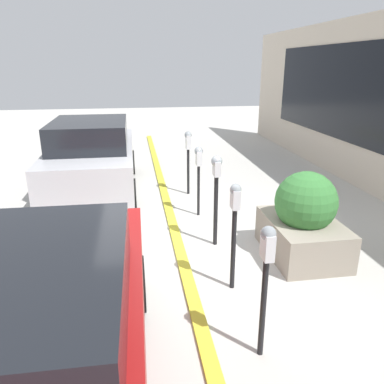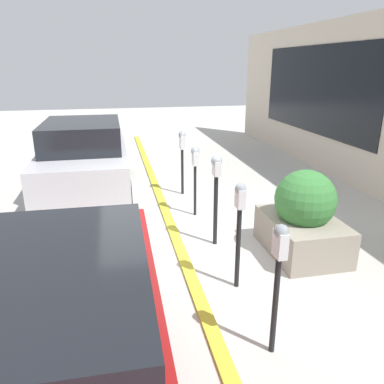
{
  "view_description": "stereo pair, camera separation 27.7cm",
  "coord_description": "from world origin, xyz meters",
  "px_view_note": "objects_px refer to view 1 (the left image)",
  "views": [
    {
      "loc": [
        -5.3,
        0.7,
        2.72
      ],
      "look_at": [
        0.0,
        -0.14,
        0.88
      ],
      "focal_mm": 35.0,
      "sensor_mm": 36.0,
      "label": 1
    },
    {
      "loc": [
        -5.25,
        0.97,
        2.72
      ],
      "look_at": [
        0.0,
        -0.14,
        0.88
      ],
      "focal_mm": 35.0,
      "sensor_mm": 36.0,
      "label": 2
    }
  ],
  "objects_px": {
    "parking_meter_farthest": "(188,148)",
    "parking_meter_second": "(235,217)",
    "parking_meter_fourth": "(199,164)",
    "parking_meter_nearest": "(266,265)",
    "parked_car_front": "(20,335)",
    "planter_box": "(304,221)",
    "parking_meter_middle": "(216,181)",
    "parked_car_middle": "(92,156)"
  },
  "relations": [
    {
      "from": "parking_meter_fourth",
      "to": "parked_car_front",
      "type": "bearing_deg",
      "value": 152.47
    },
    {
      "from": "parked_car_middle",
      "to": "parking_meter_fourth",
      "type": "bearing_deg",
      "value": -130.59
    },
    {
      "from": "parking_meter_farthest",
      "to": "parking_meter_second",
      "type": "bearing_deg",
      "value": -179.83
    },
    {
      "from": "parking_meter_second",
      "to": "parked_car_front",
      "type": "distance_m",
      "value": 2.58
    },
    {
      "from": "planter_box",
      "to": "parked_car_middle",
      "type": "relative_size",
      "value": 0.33
    },
    {
      "from": "parking_meter_nearest",
      "to": "parking_meter_fourth",
      "type": "relative_size",
      "value": 1.05
    },
    {
      "from": "parking_meter_fourth",
      "to": "parked_car_front",
      "type": "xyz_separation_m",
      "value": [
        -3.99,
        2.08,
        -0.23
      ]
    },
    {
      "from": "parking_meter_nearest",
      "to": "parked_car_middle",
      "type": "bearing_deg",
      "value": 20.62
    },
    {
      "from": "planter_box",
      "to": "parking_meter_fourth",
      "type": "bearing_deg",
      "value": 35.06
    },
    {
      "from": "parked_car_front",
      "to": "parking_meter_middle",
      "type": "bearing_deg",
      "value": -36.92
    },
    {
      "from": "parking_meter_middle",
      "to": "parked_car_front",
      "type": "height_order",
      "value": "parked_car_front"
    },
    {
      "from": "parking_meter_middle",
      "to": "parking_meter_fourth",
      "type": "bearing_deg",
      "value": 2.35
    },
    {
      "from": "parking_meter_fourth",
      "to": "parking_meter_second",
      "type": "bearing_deg",
      "value": -179.89
    },
    {
      "from": "planter_box",
      "to": "parking_meter_nearest",
      "type": "bearing_deg",
      "value": 145.72
    },
    {
      "from": "parking_meter_nearest",
      "to": "parking_meter_farthest",
      "type": "height_order",
      "value": "parking_meter_farthest"
    },
    {
      "from": "planter_box",
      "to": "parked_car_middle",
      "type": "xyz_separation_m",
      "value": [
        3.55,
        3.31,
        0.27
      ]
    },
    {
      "from": "parking_meter_fourth",
      "to": "parked_car_middle",
      "type": "bearing_deg",
      "value": 49.32
    },
    {
      "from": "parking_meter_fourth",
      "to": "parking_meter_nearest",
      "type": "bearing_deg",
      "value": 179.69
    },
    {
      "from": "parking_meter_second",
      "to": "parking_meter_nearest",
      "type": "bearing_deg",
      "value": 178.81
    },
    {
      "from": "parking_meter_farthest",
      "to": "parked_car_middle",
      "type": "distance_m",
      "value": 2.13
    },
    {
      "from": "planter_box",
      "to": "parked_car_middle",
      "type": "distance_m",
      "value": 4.87
    },
    {
      "from": "parking_meter_second",
      "to": "parking_meter_farthest",
      "type": "xyz_separation_m",
      "value": [
        3.73,
        0.01,
        0.06
      ]
    },
    {
      "from": "parking_meter_nearest",
      "to": "parking_meter_middle",
      "type": "relative_size",
      "value": 0.95
    },
    {
      "from": "parking_meter_middle",
      "to": "parked_car_front",
      "type": "distance_m",
      "value": 3.48
    },
    {
      "from": "parked_car_middle",
      "to": "parking_meter_farthest",
      "type": "bearing_deg",
      "value": -104.0
    },
    {
      "from": "parking_meter_nearest",
      "to": "parking_meter_second",
      "type": "relative_size",
      "value": 0.99
    },
    {
      "from": "parked_car_front",
      "to": "parked_car_middle",
      "type": "xyz_separation_m",
      "value": [
        5.76,
        -0.02,
        0.05
      ]
    },
    {
      "from": "parking_meter_fourth",
      "to": "parking_meter_farthest",
      "type": "height_order",
      "value": "parking_meter_farthest"
    },
    {
      "from": "parking_meter_nearest",
      "to": "parking_meter_fourth",
      "type": "height_order",
      "value": "parking_meter_nearest"
    },
    {
      "from": "parking_meter_farthest",
      "to": "parked_car_middle",
      "type": "bearing_deg",
      "value": 75.91
    },
    {
      "from": "parking_meter_fourth",
      "to": "parking_meter_middle",
      "type": "bearing_deg",
      "value": -177.65
    },
    {
      "from": "planter_box",
      "to": "parked_car_front",
      "type": "relative_size",
      "value": 0.35
    },
    {
      "from": "parking_meter_middle",
      "to": "parked_car_middle",
      "type": "bearing_deg",
      "value": 34.98
    },
    {
      "from": "planter_box",
      "to": "parking_meter_farthest",
      "type": "bearing_deg",
      "value": 22.5
    },
    {
      "from": "parking_meter_nearest",
      "to": "parking_meter_fourth",
      "type": "xyz_separation_m",
      "value": [
        3.65,
        -0.02,
        0.01
      ]
    },
    {
      "from": "parking_meter_second",
      "to": "planter_box",
      "type": "distance_m",
      "value": 1.49
    },
    {
      "from": "parking_meter_nearest",
      "to": "planter_box",
      "type": "relative_size",
      "value": 1.0
    },
    {
      "from": "parking_meter_middle",
      "to": "parking_meter_nearest",
      "type": "bearing_deg",
      "value": 178.31
    },
    {
      "from": "parked_car_front",
      "to": "parking_meter_fourth",
      "type": "bearing_deg",
      "value": -26.6
    },
    {
      "from": "parking_meter_farthest",
      "to": "parked_car_front",
      "type": "bearing_deg",
      "value": 158.43
    },
    {
      "from": "parking_meter_middle",
      "to": "parked_car_middle",
      "type": "xyz_separation_m",
      "value": [
        3.02,
        2.11,
        -0.23
      ]
    },
    {
      "from": "parking_meter_second",
      "to": "planter_box",
      "type": "bearing_deg",
      "value": -61.13
    }
  ]
}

